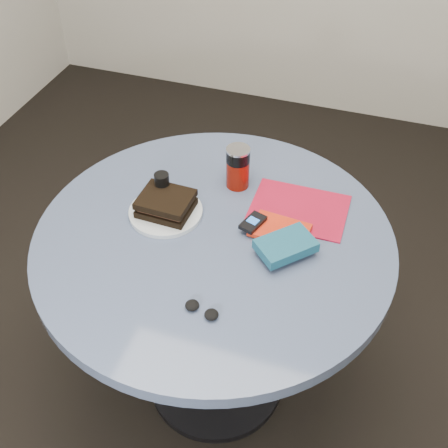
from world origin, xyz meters
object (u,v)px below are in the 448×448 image
(plate, at_px, (166,212))
(soda_can, at_px, (238,167))
(red_book, at_px, (280,230))
(novel, at_px, (286,246))
(table, at_px, (214,274))
(magazine, at_px, (299,209))
(headphones, at_px, (202,310))
(mp3_player, at_px, (253,222))
(pepper_grinder, at_px, (163,188))
(sandwich, at_px, (166,204))

(plate, bearing_deg, soda_can, 50.57)
(red_book, xyz_separation_m, novel, (0.03, -0.07, 0.02))
(red_book, bearing_deg, table, -153.95)
(magazine, relative_size, red_book, 1.76)
(novel, relative_size, headphones, 1.56)
(soda_can, distance_m, red_book, 0.25)
(plate, height_order, magazine, plate)
(magazine, relative_size, headphones, 2.88)
(soda_can, height_order, mp3_player, soda_can)
(plate, relative_size, pepper_grinder, 2.15)
(novel, bearing_deg, magazine, 45.20)
(table, distance_m, headphones, 0.32)
(magazine, distance_m, mp3_player, 0.16)
(plate, xyz_separation_m, novel, (0.36, -0.05, 0.03))
(plate, height_order, novel, novel)
(table, xyz_separation_m, magazine, (0.20, 0.18, 0.17))
(pepper_grinder, bearing_deg, red_book, -3.95)
(magazine, relative_size, novel, 1.84)
(plate, relative_size, novel, 1.42)
(pepper_grinder, relative_size, novel, 0.66)
(sandwich, bearing_deg, novel, -7.77)
(magazine, bearing_deg, table, -138.70)
(red_book, bearing_deg, plate, -170.29)
(pepper_grinder, relative_size, red_book, 0.63)
(sandwich, xyz_separation_m, soda_can, (0.15, 0.19, 0.03))
(magazine, bearing_deg, plate, -159.25)
(soda_can, bearing_deg, headphones, -82.67)
(sandwich, xyz_separation_m, red_book, (0.33, 0.03, -0.03))
(soda_can, xyz_separation_m, magazine, (0.20, -0.05, -0.06))
(novel, height_order, headphones, novel)
(sandwich, relative_size, novel, 1.01)
(table, distance_m, sandwich, 0.26)
(pepper_grinder, bearing_deg, soda_can, 37.26)
(plate, xyz_separation_m, magazine, (0.36, 0.14, -0.00))
(sandwich, relative_size, red_book, 0.96)
(plate, bearing_deg, pepper_grinder, 118.93)
(mp3_player, xyz_separation_m, headphones, (-0.03, -0.32, -0.01))
(table, height_order, red_book, red_book)
(sandwich, distance_m, mp3_player, 0.25)
(magazine, bearing_deg, novel, -88.86)
(table, bearing_deg, magazine, 41.48)
(pepper_grinder, distance_m, mp3_player, 0.29)
(sandwich, relative_size, mp3_player, 1.70)
(red_book, bearing_deg, pepper_grinder, -178.64)
(table, height_order, mp3_player, mp3_player)
(plate, distance_m, mp3_player, 0.26)
(pepper_grinder, distance_m, novel, 0.40)
(sandwich, relative_size, pepper_grinder, 1.53)
(plate, relative_size, red_book, 1.35)
(plate, height_order, headphones, headphones)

